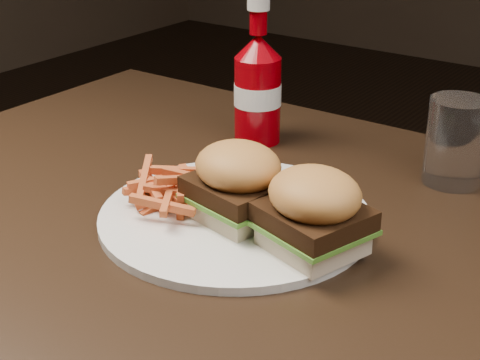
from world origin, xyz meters
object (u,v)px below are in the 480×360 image
Objects in this scene: dining_table at (271,245)px; tumbler at (455,143)px; ketchup_bottle at (257,103)px; plate at (235,217)px.

tumbler is at bearing 64.39° from dining_table.
ketchup_bottle is 0.30m from tumbler.
plate is 2.70× the size of tumbler.
tumbler is (0.29, 0.03, -0.01)m from ketchup_bottle.
tumbler is at bearing 56.86° from plate.
ketchup_bottle reaches higher than dining_table.
tumbler is at bearing 5.14° from ketchup_bottle.
plate is (-0.05, -0.01, 0.03)m from dining_table.
dining_table is at bearing 7.90° from plate.
ketchup_bottle is at bearing 127.70° from dining_table.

